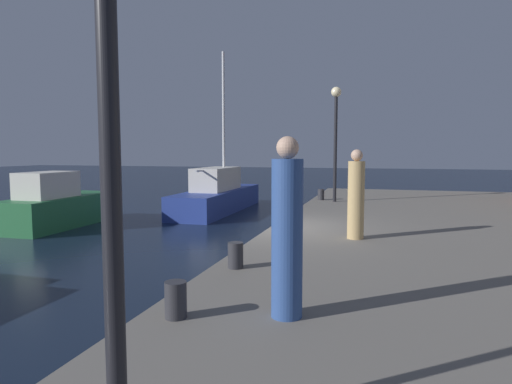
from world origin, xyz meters
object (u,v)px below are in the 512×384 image
Objects in this scene: sailboat_blue at (218,195)px; bollard_south at (321,195)px; bollard_north at (176,300)px; lamp_post_mid_promenade at (336,123)px; person_near_carousel at (287,233)px; motorboat_green at (58,206)px; bollard_center at (236,255)px; person_far_corner at (356,197)px.

bollard_south is at bearing -17.87° from sailboat_blue.
sailboat_blue is 14.55m from bollard_north.
lamp_post_mid_promenade is at bearing -37.82° from bollard_south.
person_near_carousel is at bearing 17.61° from bollard_north.
bollard_north is at bearing -162.39° from person_near_carousel.
person_near_carousel is (5.90, -13.39, 1.01)m from sailboat_blue.
bollard_south is 0.20× the size of person_near_carousel.
motorboat_green is 11.23× the size of bollard_north.
bollard_north is at bearing -92.31° from lamp_post_mid_promenade.
lamp_post_mid_promenade is 10.17× the size of bollard_center.
bollard_south and bollard_center have the same top height.
motorboat_green is at bearing 143.52° from bollard_center.
bollard_north is (0.07, -12.25, 0.00)m from bollard_south.
bollard_north is at bearing -89.05° from bollard_center.
lamp_post_mid_promenade is 2.69m from bollard_south.
sailboat_blue reaches higher than bollard_north.
lamp_post_mid_promenade is 11.63m from person_near_carousel.
sailboat_blue is at bearing 53.26° from motorboat_green.
bollard_north is at bearing -44.56° from motorboat_green.
motorboat_green is 10.87m from person_far_corner.
person_near_carousel is 4.71m from person_far_corner.
motorboat_green is 9.36m from bollard_south.
sailboat_blue is (3.91, 5.23, -0.00)m from motorboat_green.
motorboat_green is 11.23× the size of bollard_center.
sailboat_blue is at bearing 162.13° from bollard_south.
person_near_carousel reaches higher than person_far_corner.
person_near_carousel is (0.67, -11.46, -1.88)m from lamp_post_mid_promenade.
bollard_north is (4.74, -13.75, 0.28)m from sailboat_blue.
motorboat_green is at bearing 161.32° from person_far_corner.
bollard_south is (8.58, 3.73, 0.28)m from motorboat_green.
bollard_north is at bearing -70.97° from sailboat_blue.
sailboat_blue is at bearing 126.14° from person_far_corner.
bollard_center is at bearing 90.95° from bollard_north.
sailboat_blue is 14.66m from person_near_carousel.
sailboat_blue is 12.53m from bollard_center.
motorboat_green is 10.12m from lamp_post_mid_promenade.
motorboat_green is 0.63× the size of sailboat_blue.
lamp_post_mid_promenade is 10.17× the size of bollard_north.
sailboat_blue is 1.76× the size of lamp_post_mid_promenade.
bollard_north is 5.34m from person_far_corner.
bollard_south is 0.22× the size of person_far_corner.
lamp_post_mid_promenade reaches higher than bollard_north.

